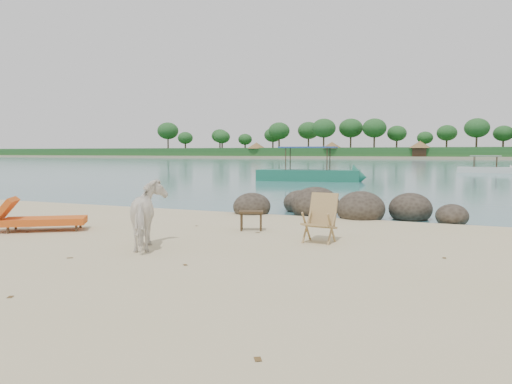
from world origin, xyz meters
TOP-DOWN VIEW (x-y plane):
  - water at (0.00, 90.00)m, footprint 400.00×400.00m
  - far_shore at (0.00, 170.00)m, footprint 420.00×90.00m
  - far_scenery at (0.03, 136.70)m, footprint 420.00×18.00m
  - boulders at (1.22, 6.78)m, footprint 6.35×2.87m
  - cow at (-0.68, 0.47)m, footprint 1.39×1.61m
  - side_table at (0.17, 3.11)m, footprint 0.63×0.53m
  - lounge_chair at (-4.06, 1.20)m, footprint 2.21×1.87m
  - deck_chair at (2.01, 2.26)m, footprint 0.67×0.72m
  - boat_near at (-5.08, 23.47)m, footprint 7.47×2.69m
  - boat_mid at (5.51, 42.22)m, footprint 5.22×1.60m
  - dead_leaves at (-0.66, -0.11)m, footprint 8.74×6.61m

SIDE VIEW (x-z plane):
  - water at x=0.00m, z-range 0.00..0.00m
  - far_shore at x=0.00m, z-range -0.70..0.70m
  - dead_leaves at x=-0.66m, z-range 0.00..0.00m
  - boulders at x=1.22m, z-range -0.31..0.73m
  - side_table at x=0.17m, z-range 0.00..0.44m
  - lounge_chair at x=-4.06m, z-range 0.00..0.65m
  - deck_chair at x=2.01m, z-range 0.00..0.96m
  - cow at x=-0.68m, z-range 0.00..1.25m
  - boat_mid at x=5.51m, z-range 0.00..2.52m
  - boat_near at x=-5.08m, z-range 0.00..3.55m
  - far_scenery at x=0.03m, z-range -1.61..7.89m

